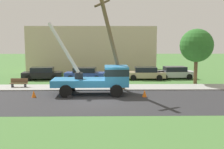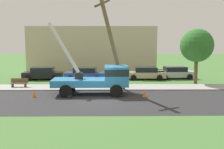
{
  "view_description": "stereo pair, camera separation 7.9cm",
  "coord_description": "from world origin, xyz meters",
  "px_view_note": "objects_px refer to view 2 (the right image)",
  "views": [
    {
      "loc": [
        0.82,
        -19.4,
        4.42
      ],
      "look_at": [
        1.24,
        3.18,
        1.56
      ],
      "focal_mm": 42.96,
      "sensor_mm": 36.0,
      "label": 1
    },
    {
      "loc": [
        0.9,
        -19.4,
        4.42
      ],
      "look_at": [
        1.24,
        3.18,
        1.56
      ],
      "focal_mm": 42.96,
      "sensor_mm": 36.0,
      "label": 2
    }
  ],
  "objects_px": {
    "parked_sedan_black": "(43,73)",
    "parked_sedan_silver": "(175,73)",
    "leaning_utility_pole": "(112,42)",
    "parked_sedan_tan": "(146,73)",
    "utility_truck": "(101,77)",
    "park_bench": "(19,83)",
    "parked_sedan_blue": "(85,74)",
    "traffic_cone_behind": "(34,94)",
    "roadside_tree_near": "(197,46)",
    "traffic_cone_ahead": "(144,93)"
  },
  "relations": [
    {
      "from": "park_bench",
      "to": "parked_sedan_blue",
      "type": "bearing_deg",
      "value": 40.86
    },
    {
      "from": "utility_truck",
      "to": "parked_sedan_blue",
      "type": "xyz_separation_m",
      "value": [
        -1.98,
        8.12,
        -0.7
      ]
    },
    {
      "from": "parked_sedan_black",
      "to": "parked_sedan_blue",
      "type": "xyz_separation_m",
      "value": [
        4.87,
        -0.46,
        0.0
      ]
    },
    {
      "from": "utility_truck",
      "to": "parked_sedan_silver",
      "type": "height_order",
      "value": "utility_truck"
    },
    {
      "from": "leaning_utility_pole",
      "to": "traffic_cone_behind",
      "type": "xyz_separation_m",
      "value": [
        -6.16,
        -1.86,
        -4.06
      ]
    },
    {
      "from": "traffic_cone_behind",
      "to": "parked_sedan_tan",
      "type": "bearing_deg",
      "value": 43.61
    },
    {
      "from": "parked_sedan_black",
      "to": "parked_sedan_silver",
      "type": "distance_m",
      "value": 15.33
    },
    {
      "from": "parked_sedan_black",
      "to": "parked_sedan_silver",
      "type": "relative_size",
      "value": 1.0
    },
    {
      "from": "traffic_cone_behind",
      "to": "roadside_tree_near",
      "type": "distance_m",
      "value": 16.56
    },
    {
      "from": "leaning_utility_pole",
      "to": "utility_truck",
      "type": "bearing_deg",
      "value": -143.59
    },
    {
      "from": "parked_sedan_blue",
      "to": "parked_sedan_black",
      "type": "bearing_deg",
      "value": 174.61
    },
    {
      "from": "traffic_cone_behind",
      "to": "park_bench",
      "type": "distance_m",
      "value": 4.98
    },
    {
      "from": "parked_sedan_blue",
      "to": "parked_sedan_silver",
      "type": "xyz_separation_m",
      "value": [
        10.45,
        0.98,
        0.0
      ]
    },
    {
      "from": "parked_sedan_black",
      "to": "traffic_cone_behind",
      "type": "bearing_deg",
      "value": -80.46
    },
    {
      "from": "utility_truck",
      "to": "traffic_cone_behind",
      "type": "distance_m",
      "value": 5.46
    },
    {
      "from": "parked_sedan_tan",
      "to": "parked_sedan_blue",
      "type": "bearing_deg",
      "value": -176.49
    },
    {
      "from": "utility_truck",
      "to": "parked_sedan_blue",
      "type": "relative_size",
      "value": 1.51
    },
    {
      "from": "utility_truck",
      "to": "leaning_utility_pole",
      "type": "height_order",
      "value": "leaning_utility_pole"
    },
    {
      "from": "park_bench",
      "to": "traffic_cone_ahead",
      "type": "bearing_deg",
      "value": -20.66
    },
    {
      "from": "parked_sedan_blue",
      "to": "roadside_tree_near",
      "type": "distance_m",
      "value": 12.39
    },
    {
      "from": "leaning_utility_pole",
      "to": "parked_sedan_black",
      "type": "height_order",
      "value": "leaning_utility_pole"
    },
    {
      "from": "utility_truck",
      "to": "parked_sedan_black",
      "type": "bearing_deg",
      "value": 128.62
    },
    {
      "from": "parked_sedan_blue",
      "to": "parked_sedan_silver",
      "type": "bearing_deg",
      "value": 5.34
    },
    {
      "from": "traffic_cone_ahead",
      "to": "parked_sedan_black",
      "type": "bearing_deg",
      "value": 136.88
    },
    {
      "from": "parked_sedan_black",
      "to": "roadside_tree_near",
      "type": "bearing_deg",
      "value": -11.51
    },
    {
      "from": "utility_truck",
      "to": "leaning_utility_pole",
      "type": "distance_m",
      "value": 3.16
    },
    {
      "from": "utility_truck",
      "to": "parked_sedan_silver",
      "type": "distance_m",
      "value": 12.45
    },
    {
      "from": "utility_truck",
      "to": "parked_sedan_black",
      "type": "distance_m",
      "value": 11.0
    },
    {
      "from": "parked_sedan_silver",
      "to": "parked_sedan_blue",
      "type": "bearing_deg",
      "value": -174.66
    },
    {
      "from": "parked_sedan_tan",
      "to": "traffic_cone_behind",
      "type": "bearing_deg",
      "value": -136.39
    },
    {
      "from": "traffic_cone_ahead",
      "to": "roadside_tree_near",
      "type": "xyz_separation_m",
      "value": [
        6.12,
        6.34,
        3.64
      ]
    },
    {
      "from": "parked_sedan_blue",
      "to": "parked_sedan_tan",
      "type": "relative_size",
      "value": 1.01
    },
    {
      "from": "traffic_cone_ahead",
      "to": "park_bench",
      "type": "xyz_separation_m",
      "value": [
        -11.26,
        4.24,
        0.18
      ]
    },
    {
      "from": "parked_sedan_tan",
      "to": "parked_sedan_silver",
      "type": "relative_size",
      "value": 1.0
    },
    {
      "from": "parked_sedan_tan",
      "to": "park_bench",
      "type": "height_order",
      "value": "parked_sedan_tan"
    },
    {
      "from": "parked_sedan_black",
      "to": "parked_sedan_silver",
      "type": "bearing_deg",
      "value": 1.93
    },
    {
      "from": "traffic_cone_ahead",
      "to": "roadside_tree_near",
      "type": "relative_size",
      "value": 0.1
    },
    {
      "from": "leaning_utility_pole",
      "to": "parked_sedan_blue",
      "type": "height_order",
      "value": "leaning_utility_pole"
    },
    {
      "from": "parked_sedan_silver",
      "to": "parked_sedan_tan",
      "type": "bearing_deg",
      "value": -171.07
    },
    {
      "from": "parked_sedan_silver",
      "to": "roadside_tree_near",
      "type": "relative_size",
      "value": 0.8
    },
    {
      "from": "traffic_cone_ahead",
      "to": "parked_sedan_tan",
      "type": "relative_size",
      "value": 0.13
    },
    {
      "from": "traffic_cone_behind",
      "to": "parked_sedan_silver",
      "type": "distance_m",
      "value": 17.11
    },
    {
      "from": "traffic_cone_ahead",
      "to": "park_bench",
      "type": "height_order",
      "value": "park_bench"
    },
    {
      "from": "traffic_cone_behind",
      "to": "roadside_tree_near",
      "type": "bearing_deg",
      "value": 23.26
    },
    {
      "from": "traffic_cone_behind",
      "to": "parked_sedan_silver",
      "type": "height_order",
      "value": "parked_sedan_silver"
    },
    {
      "from": "leaning_utility_pole",
      "to": "roadside_tree_near",
      "type": "relative_size",
      "value": 1.51
    },
    {
      "from": "leaning_utility_pole",
      "to": "roadside_tree_near",
      "type": "distance_m",
      "value": 9.8
    },
    {
      "from": "utility_truck",
      "to": "parked_sedan_black",
      "type": "xyz_separation_m",
      "value": [
        -6.85,
        8.58,
        -0.7
      ]
    },
    {
      "from": "parked_sedan_black",
      "to": "utility_truck",
      "type": "bearing_deg",
      "value": -51.38
    },
    {
      "from": "park_bench",
      "to": "utility_truck",
      "type": "bearing_deg",
      "value": -21.95
    }
  ]
}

